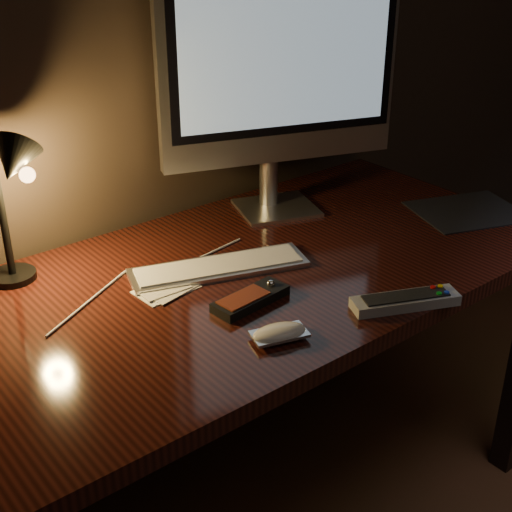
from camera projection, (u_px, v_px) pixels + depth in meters
desk at (215, 312)px, 1.69m from camera, size 1.60×0.75×0.75m
monitor at (280, 66)px, 1.74m from camera, size 0.59×0.24×0.65m
keyboard at (219, 267)px, 1.61m from camera, size 0.42×0.24×0.01m
mousepad at (468, 211)px, 1.91m from camera, size 0.34×0.31×0.00m
mouse at (279, 335)px, 1.35m from camera, size 0.12×0.09×0.02m
media_remote at (251, 298)px, 1.47m from camera, size 0.18×0.08×0.03m
tv_remote at (405, 301)px, 1.46m from camera, size 0.23×0.14×0.03m
papers at (166, 289)px, 1.53m from camera, size 0.13×0.09×0.01m
desk_lamp at (13, 183)px, 1.46m from camera, size 0.18×0.18×0.34m
cable at (150, 280)px, 1.56m from camera, size 0.54×0.17×0.00m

